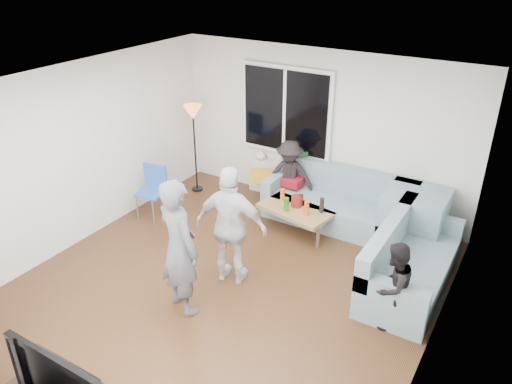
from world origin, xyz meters
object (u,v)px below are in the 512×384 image
Objects in this scene: sofa_back_section at (338,200)px; coffee_table at (295,220)px; player_left at (179,247)px; spectator_right at (393,287)px; side_chair at (151,193)px; floor_lamp at (195,149)px; sofa_right_section at (413,258)px; television at (74,380)px; player_right at (231,227)px; spectator_back at (289,176)px.

sofa_back_section reaches higher than coffee_table.
spectator_right is at bearing -137.55° from player_left.
floor_lamp is at bearing 77.96° from side_chair.
television reaches higher than sofa_right_section.
floor_lamp is at bearing -176.10° from sofa_back_section.
player_left reaches higher than floor_lamp.
player_right is 1.35× the size of television.
spectator_back is (-0.43, 0.58, 0.40)m from coffee_table.
coffee_table is at bearing -106.46° from spectator_right.
side_chair is 2.19m from player_right.
sofa_back_section is at bearing 3.90° from floor_lamp.
coffee_table is 0.64× the size of player_left.
spectator_right is (4.07, -1.69, -0.23)m from floor_lamp.
sofa_back_section is 2.99m from player_left.
spectator_right is at bearing -22.61° from floor_lamp.
coffee_table is at bearing -128.86° from sofa_back_section.
television reaches higher than side_chair.
coffee_table is 4.26m from television.
player_left is at bearing 63.51° from player_right.
sofa_right_section is 2.55m from spectator_back.
television is at bearing -88.50° from coffee_table.
spectator_back is (1.75, 1.38, 0.17)m from side_chair.
spectator_right reaches higher than coffee_table.
sofa_right_section is 2.33× the size of side_chair.
floor_lamp is 0.90× the size of player_left.
spectator_right is (1.89, -1.32, 0.35)m from coffee_table.
coffee_table is 0.68× the size of player_right.
television reaches higher than coffee_table.
player_left reaches higher than television.
sofa_right_section is 1.82× the size of coffee_table.
television is at bearing 154.69° from sofa_right_section.
television is at bearing -94.01° from sofa_back_section.
sofa_right_section is at bearing -43.53° from spectator_back.
sofa_right_section is 4.09m from side_chair.
spectator_back is (-0.29, 2.10, -0.20)m from player_right.
spectator_back is at bearing 96.41° from television.
player_left is at bearing 103.28° from television.
player_left is 0.81m from player_right.
coffee_table is 2.34m from spectator_right.
player_right reaches higher than spectator_back.
floor_lamp is at bearing 167.15° from spectator_back.
sofa_back_section is at bearing 15.24° from side_chair.
side_chair is (-2.18, -0.80, 0.23)m from coffee_table.
sofa_right_section is at bearing -121.54° from player_left.
spectator_back reaches higher than spectator_right.
coffee_table is 1.00× the size of spectator_right.
player_right is at bearing -95.35° from coffee_table.
sofa_right_section is at bearing -34.54° from sofa_back_section.
side_chair is at bearing -31.78° from player_right.
player_left reaches higher than player_right.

